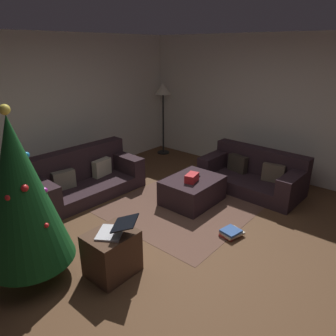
# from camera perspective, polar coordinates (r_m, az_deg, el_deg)

# --- Properties ---
(ground_plane) EXTENTS (6.40, 6.40, 0.00)m
(ground_plane) POSITION_cam_1_polar(r_m,az_deg,el_deg) (4.03, 2.41, -14.69)
(ground_plane) COLOR brown
(rear_partition) EXTENTS (6.40, 0.12, 2.60)m
(rear_partition) POSITION_cam_1_polar(r_m,az_deg,el_deg) (5.83, -22.75, 9.19)
(rear_partition) COLOR silver
(rear_partition) RESTS_ON ground_plane
(corner_partition) EXTENTS (0.12, 6.40, 2.60)m
(corner_partition) POSITION_cam_1_polar(r_m,az_deg,el_deg) (6.15, 21.29, 9.95)
(corner_partition) COLOR silver
(corner_partition) RESTS_ON ground_plane
(couch_left) EXTENTS (1.89, 0.91, 0.77)m
(couch_left) POSITION_cam_1_polar(r_m,az_deg,el_deg) (5.48, -15.08, -1.72)
(couch_left) COLOR #2D1E23
(couch_left) RESTS_ON ground_plane
(couch_right) EXTENTS (0.92, 1.73, 0.69)m
(couch_right) POSITION_cam_1_polar(r_m,az_deg,el_deg) (5.68, 15.36, -1.14)
(couch_right) COLOR #2D1E23
(couch_right) RESTS_ON ground_plane
(ottoman) EXTENTS (0.92, 0.72, 0.40)m
(ottoman) POSITION_cam_1_polar(r_m,az_deg,el_deg) (5.05, 4.49, -4.09)
(ottoman) COLOR #2D1E23
(ottoman) RESTS_ON ground_plane
(gift_box) EXTENTS (0.27, 0.20, 0.13)m
(gift_box) POSITION_cam_1_polar(r_m,az_deg,el_deg) (4.85, 4.37, -1.78)
(gift_box) COLOR red
(gift_box) RESTS_ON ottoman
(tv_remote) EXTENTS (0.06, 0.16, 0.02)m
(tv_remote) POSITION_cam_1_polar(r_m,az_deg,el_deg) (5.08, 5.01, -1.31)
(tv_remote) COLOR black
(tv_remote) RESTS_ON ottoman
(christmas_tree) EXTENTS (0.90, 0.90, 1.89)m
(christmas_tree) POSITION_cam_1_polar(r_m,az_deg,el_deg) (3.42, -25.35, -4.08)
(christmas_tree) COLOR brown
(christmas_tree) RESTS_ON ground_plane
(side_table) EXTENTS (0.52, 0.44, 0.51)m
(side_table) POSITION_cam_1_polar(r_m,az_deg,el_deg) (3.60, -10.21, -15.08)
(side_table) COLOR #4C3323
(side_table) RESTS_ON ground_plane
(laptop) EXTENTS (0.48, 0.51, 0.19)m
(laptop) POSITION_cam_1_polar(r_m,az_deg,el_deg) (3.40, -9.53, -10.96)
(laptop) COLOR silver
(laptop) RESTS_ON side_table
(book_stack) EXTENTS (0.33, 0.28, 0.09)m
(book_stack) POSITION_cam_1_polar(r_m,az_deg,el_deg) (4.33, 11.41, -11.51)
(book_stack) COLOR #B7332D
(book_stack) RESTS_ON ground_plane
(corner_lamp) EXTENTS (0.36, 0.36, 1.62)m
(corner_lamp) POSITION_cam_1_polar(r_m,az_deg,el_deg) (7.11, -0.91, 13.36)
(corner_lamp) COLOR black
(corner_lamp) RESTS_ON ground_plane
(area_rug) EXTENTS (2.60, 2.00, 0.01)m
(area_rug) POSITION_cam_1_polar(r_m,az_deg,el_deg) (5.14, 4.42, -6.10)
(area_rug) COLOR brown
(area_rug) RESTS_ON ground_plane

